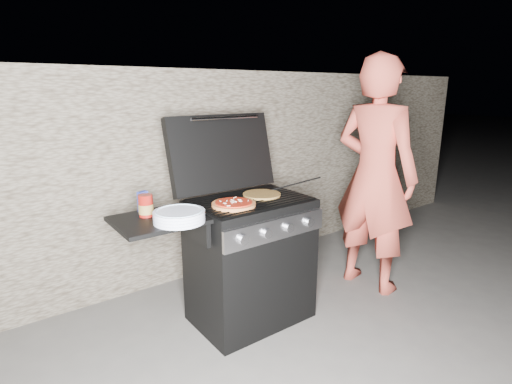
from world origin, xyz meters
TOP-DOWN VIEW (x-y plane):
  - ground at (0.00, 0.00)m, footprint 50.00×50.00m
  - stone_wall at (0.00, 1.05)m, footprint 8.00×0.35m
  - gas_grill at (-0.25, 0.00)m, footprint 1.34×0.79m
  - pizza_topped at (-0.19, -0.08)m, footprint 0.31×0.31m
  - pizza_plain at (0.11, 0.02)m, footprint 0.35×0.35m
  - sauce_jar at (-0.71, 0.07)m, footprint 0.10×0.10m
  - blue_carton at (-0.69, 0.18)m, footprint 0.07×0.05m
  - plate_stack at (-0.60, -0.14)m, footprint 0.29×0.29m
  - person at (1.13, -0.17)m, footprint 0.56×0.76m
  - tongs at (0.41, 0.00)m, footprint 0.40×0.15m

SIDE VIEW (x-z plane):
  - ground at x=0.00m, z-range 0.00..0.00m
  - gas_grill at x=-0.25m, z-range 0.00..0.91m
  - stone_wall at x=0.00m, z-range 0.00..1.80m
  - pizza_plain at x=0.11m, z-range 0.91..0.93m
  - pizza_topped at x=-0.19m, z-range 0.91..0.94m
  - plate_stack at x=-0.60m, z-range 0.90..0.97m
  - tongs at x=0.41m, z-range 0.91..1.00m
  - person at x=1.13m, z-range 0.00..1.91m
  - blue_carton at x=-0.69m, z-range 0.90..1.03m
  - sauce_jar at x=-0.71m, z-range 0.90..1.03m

